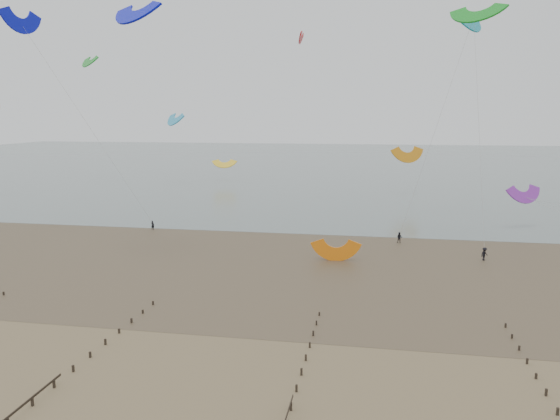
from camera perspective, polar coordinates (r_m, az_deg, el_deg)
The scene contains 6 objects.
ground at distance 46.50m, azimuth -2.62°, elevation -15.84°, with size 500.00×500.00×0.00m, color brown.
sea_and_shore at distance 79.05m, azimuth 0.03°, elevation -4.91°, with size 500.00×665.00×0.03m.
kitesurfer_lead at distance 99.79m, azimuth -13.17°, elevation -1.56°, with size 0.61×0.40×1.68m, color black.
kitesurfers at distance 93.72m, azimuth 24.21°, elevation -2.88°, with size 131.35×22.42×1.89m.
grounded_kite at distance 77.35m, azimuth 5.83°, elevation -5.29°, with size 5.86×3.07×4.46m, color orange, non-canonical shape.
kites_airborne at distance 131.64m, azimuth -1.43°, elevation 10.81°, with size 249.32×124.91×45.48m.
Camera 1 is at (9.43, -40.83, 20.17)m, focal length 35.00 mm.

